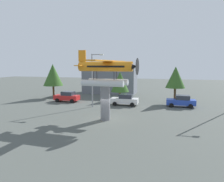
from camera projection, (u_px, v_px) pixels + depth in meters
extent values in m
plane|color=#4C514C|center=(105.00, 120.00, 24.44)|extent=(140.00, 140.00, 0.00)
cylinder|color=slate|center=(105.00, 103.00, 24.19)|extent=(1.10, 1.10, 3.97)
cylinder|color=silver|center=(102.00, 83.00, 22.94)|extent=(4.83, 0.93, 0.70)
cylinder|color=#333338|center=(114.00, 76.00, 22.95)|extent=(0.10, 0.10, 0.90)
cylinder|color=#333338|center=(94.00, 75.00, 23.67)|extent=(0.10, 0.10, 0.90)
cylinder|color=silver|center=(108.00, 82.00, 24.83)|extent=(4.83, 0.93, 0.70)
cylinder|color=#333338|center=(117.00, 75.00, 23.90)|extent=(0.10, 0.10, 0.90)
cylinder|color=#333338|center=(97.00, 75.00, 24.62)|extent=(0.10, 0.10, 0.90)
cylinder|color=orange|center=(105.00, 66.00, 23.66)|extent=(6.25, 1.40, 1.10)
cube|color=black|center=(107.00, 66.00, 23.60)|extent=(4.39, 1.35, 0.20)
cone|color=#262628|center=(134.00, 67.00, 22.68)|extent=(0.74, 0.91, 0.88)
cylinder|color=black|center=(137.00, 67.00, 22.56)|extent=(0.13, 1.80, 1.80)
cube|color=orange|center=(109.00, 61.00, 23.46)|extent=(1.61, 10.44, 0.12)
cube|color=orange|center=(82.00, 65.00, 24.49)|extent=(0.84, 2.83, 0.10)
cube|color=orange|center=(82.00, 56.00, 24.35)|extent=(0.90, 0.16, 1.30)
cube|color=red|center=(67.00, 97.00, 36.10)|extent=(4.20, 1.70, 0.80)
cube|color=#2D333D|center=(68.00, 93.00, 35.95)|extent=(2.00, 1.56, 0.64)
cylinder|color=black|center=(62.00, 99.00, 37.36)|extent=(0.64, 0.22, 0.64)
cylinder|color=black|center=(57.00, 100.00, 35.63)|extent=(0.64, 0.22, 0.64)
cylinder|color=black|center=(76.00, 99.00, 36.67)|extent=(0.64, 0.22, 0.64)
cylinder|color=black|center=(72.00, 101.00, 34.95)|extent=(0.64, 0.22, 0.64)
cube|color=white|center=(124.00, 101.00, 32.96)|extent=(4.20, 1.70, 0.80)
cube|color=#2D333D|center=(126.00, 96.00, 32.80)|extent=(2.00, 1.56, 0.64)
cylinder|color=black|center=(117.00, 102.00, 34.22)|extent=(0.64, 0.22, 0.64)
cylinder|color=black|center=(115.00, 104.00, 32.49)|extent=(0.64, 0.22, 0.64)
cylinder|color=black|center=(134.00, 103.00, 33.53)|extent=(0.64, 0.22, 0.64)
cylinder|color=black|center=(132.00, 105.00, 31.80)|extent=(0.64, 0.22, 0.64)
cube|color=#2847B7|center=(181.00, 102.00, 31.76)|extent=(4.20, 1.70, 0.80)
cube|color=#2D333D|center=(183.00, 97.00, 31.60)|extent=(2.00, 1.56, 0.64)
cylinder|color=black|center=(171.00, 103.00, 33.02)|extent=(0.64, 0.22, 0.64)
cylinder|color=black|center=(171.00, 105.00, 31.29)|extent=(0.64, 0.22, 0.64)
cylinder|color=black|center=(190.00, 104.00, 32.33)|extent=(0.64, 0.22, 0.64)
cylinder|color=black|center=(191.00, 106.00, 30.60)|extent=(0.64, 0.22, 0.64)
cylinder|color=gray|center=(92.00, 81.00, 31.31)|extent=(0.18, 0.18, 7.86)
cylinder|color=gray|center=(97.00, 54.00, 30.62)|extent=(1.60, 0.12, 0.12)
cube|color=silver|center=(102.00, 55.00, 30.45)|extent=(0.50, 0.28, 0.20)
cube|color=slate|center=(110.00, 79.00, 46.53)|extent=(11.29, 5.23, 6.14)
cylinder|color=brown|center=(54.00, 92.00, 39.88)|extent=(0.36, 0.36, 2.37)
cone|color=#335B23|center=(53.00, 75.00, 39.47)|extent=(3.61, 3.61, 4.01)
cylinder|color=brown|center=(120.00, 96.00, 37.78)|extent=(0.36, 0.36, 1.51)
cone|color=#335B23|center=(120.00, 82.00, 37.46)|extent=(3.20, 3.20, 3.55)
cylinder|color=brown|center=(175.00, 96.00, 34.51)|extent=(0.36, 0.36, 2.56)
cone|color=#335B23|center=(175.00, 77.00, 34.13)|extent=(3.11, 3.11, 3.46)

